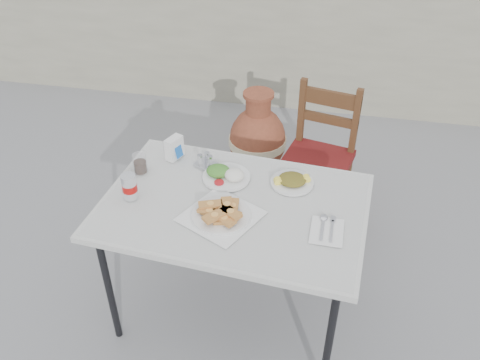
% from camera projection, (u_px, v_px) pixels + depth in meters
% --- Properties ---
extents(ground, '(80.00, 80.00, 0.00)m').
position_uv_depth(ground, '(247.00, 313.00, 2.79)').
color(ground, slate).
rests_on(ground, ground).
extents(cafe_table, '(1.29, 0.93, 0.75)m').
position_uv_depth(cafe_table, '(234.00, 212.00, 2.40)').
color(cafe_table, black).
rests_on(cafe_table, ground).
extents(pide_plate, '(0.41, 0.41, 0.06)m').
position_uv_depth(pide_plate, '(221.00, 211.00, 2.28)').
color(pide_plate, silver).
rests_on(pide_plate, cafe_table).
extents(salad_rice_plate, '(0.24, 0.24, 0.06)m').
position_uv_depth(salad_rice_plate, '(226.00, 174.00, 2.52)').
color(salad_rice_plate, silver).
rests_on(salad_rice_plate, cafe_table).
extents(salad_chopped_plate, '(0.21, 0.21, 0.05)m').
position_uv_depth(salad_chopped_plate, '(292.00, 181.00, 2.48)').
color(salad_chopped_plate, silver).
rests_on(salad_chopped_plate, cafe_table).
extents(soda_can, '(0.07, 0.07, 0.13)m').
position_uv_depth(soda_can, '(129.00, 186.00, 2.37)').
color(soda_can, silver).
rests_on(soda_can, cafe_table).
extents(cola_glass, '(0.07, 0.07, 0.10)m').
position_uv_depth(cola_glass, '(140.00, 164.00, 2.55)').
color(cola_glass, white).
rests_on(cola_glass, cafe_table).
extents(napkin_holder, '(0.09, 0.11, 0.12)m').
position_uv_depth(napkin_holder, '(174.00, 148.00, 2.64)').
color(napkin_holder, silver).
rests_on(napkin_holder, cafe_table).
extents(condiment_caddy, '(0.13, 0.12, 0.08)m').
position_uv_depth(condiment_caddy, '(206.00, 162.00, 2.60)').
color(condiment_caddy, silver).
rests_on(condiment_caddy, cafe_table).
extents(cutlery_napkin, '(0.15, 0.20, 0.01)m').
position_uv_depth(cutlery_napkin, '(327.00, 229.00, 2.23)').
color(cutlery_napkin, silver).
rests_on(cutlery_napkin, cafe_table).
extents(chair, '(0.48, 0.48, 0.91)m').
position_uv_depth(chair, '(319.00, 157.00, 3.18)').
color(chair, '#3E2411').
rests_on(chair, ground).
extents(terracotta_urn, '(0.41, 0.41, 0.71)m').
position_uv_depth(terracotta_urn, '(257.00, 141.00, 3.59)').
color(terracotta_urn, brown).
rests_on(terracotta_urn, ground).
extents(back_wall, '(6.00, 0.25, 1.20)m').
position_uv_depth(back_wall, '(302.00, 41.00, 4.40)').
color(back_wall, gray).
rests_on(back_wall, ground).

